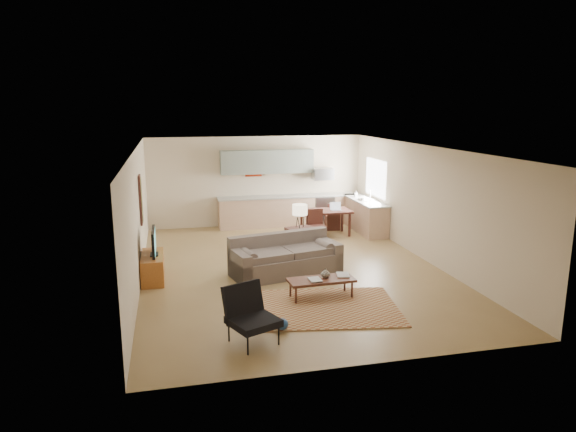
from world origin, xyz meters
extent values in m
plane|color=olive|center=(0.00, 0.00, 0.00)|extent=(9.00, 9.00, 0.00)
plane|color=white|center=(0.00, 0.00, 2.70)|extent=(9.00, 9.00, 0.00)
plane|color=beige|center=(0.00, 4.50, 1.35)|extent=(6.50, 0.00, 6.50)
plane|color=beige|center=(0.00, -4.50, 1.35)|extent=(6.50, 0.00, 6.50)
plane|color=beige|center=(-3.25, 0.00, 1.35)|extent=(0.00, 9.00, 9.00)
plane|color=beige|center=(3.25, 0.00, 1.35)|extent=(0.00, 9.00, 9.00)
cube|color=#A5A8AD|center=(2.00, 4.18, 0.45)|extent=(0.62, 0.62, 0.90)
cube|color=#A5A8AD|center=(2.00, 4.20, 1.55)|extent=(0.62, 0.40, 0.35)
cube|color=gray|center=(0.30, 4.33, 1.95)|extent=(2.80, 0.34, 0.70)
cube|color=white|center=(3.23, 3.00, 1.55)|extent=(0.02, 1.40, 1.05)
cube|color=brown|center=(0.00, -2.37, 0.01)|extent=(3.01, 2.30, 0.02)
imported|color=#99230A|center=(-0.11, -1.93, 0.39)|extent=(0.23, 0.30, 0.03)
imported|color=navy|center=(0.49, -1.75, 0.39)|extent=(0.38, 0.43, 0.02)
imported|color=black|center=(0.24, -1.81, 0.47)|extent=(0.26, 0.26, 0.19)
imported|color=beige|center=(2.83, 3.49, 1.02)|extent=(0.09, 0.10, 0.19)
camera|label=1|loc=(-2.57, -10.74, 3.60)|focal=32.00mm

